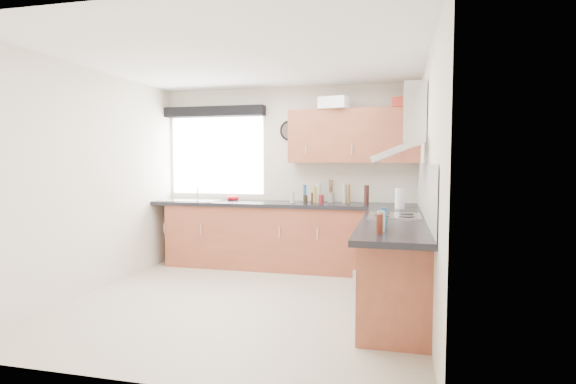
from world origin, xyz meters
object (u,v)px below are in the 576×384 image
(oven, at_px, (394,263))
(washing_machine, at_px, (239,239))
(extractor_hood, at_px, (406,131))
(upper_cabinets, at_px, (353,136))

(oven, xyz_separation_m, washing_machine, (-2.11, 1.22, -0.05))
(extractor_hood, bearing_deg, upper_cabinets, 116.13)
(extractor_hood, distance_m, washing_machine, 2.89)
(upper_cabinets, bearing_deg, oven, -67.46)
(upper_cabinets, xyz_separation_m, washing_machine, (-1.56, -0.10, -1.42))
(washing_machine, bearing_deg, oven, -25.53)
(oven, relative_size, washing_machine, 1.13)
(oven, xyz_separation_m, extractor_hood, (0.10, -0.00, 1.34))
(upper_cabinets, height_order, washing_machine, upper_cabinets)
(oven, bearing_deg, extractor_hood, -0.00)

